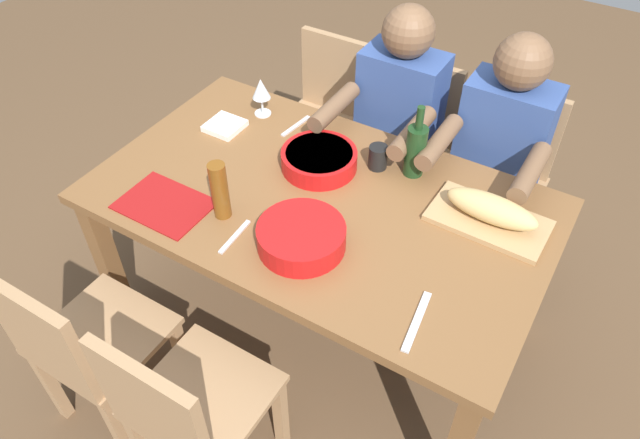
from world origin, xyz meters
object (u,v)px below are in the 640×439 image
chair_far_right (81,345)px  napkin_stack (225,126)px  diner_near_center (395,122)px  chair_far_center (185,409)px  cup_near_center (378,157)px  bread_loaf (492,209)px  chair_near_left (500,172)px  serving_bowl_salad (319,159)px  chair_near_center (408,141)px  diner_near_left (496,156)px  chair_near_right (326,113)px  wine_bottle (416,149)px  serving_bowl_pasta (301,236)px  beer_bottle (220,191)px  dining_table (320,215)px  cutting_board (488,220)px  wine_glass (261,90)px

chair_far_right → napkin_stack: size_ratio=6.07×
diner_near_center → chair_far_center: diner_near_center is taller
cup_near_center → bread_loaf: bearing=171.0°
chair_near_left → serving_bowl_salad: 0.90m
serving_bowl_salad → napkin_stack: bearing=-1.9°
chair_near_center → diner_near_left: 0.53m
chair_far_center → bread_loaf: (-0.56, -0.99, 0.32)m
chair_near_right → chair_near_center: bearing=180.0°
chair_near_right → wine_bottle: (-0.68, 0.50, 0.37)m
diner_near_center → napkin_stack: size_ratio=8.57×
serving_bowl_pasta → beer_bottle: 0.32m
diner_near_left → wine_bottle: diner_near_left is taller
beer_bottle → cup_near_center: bearing=-123.4°
chair_near_center → dining_table: bearing=90.0°
wine_bottle → napkin_stack: size_ratio=2.07×
serving_bowl_salad → diner_near_center: bearing=-101.0°
beer_bottle → cup_near_center: beer_bottle is taller
chair_near_right → serving_bowl_pasta: bearing=116.7°
chair_far_right → cup_near_center: size_ratio=9.20×
diner_near_center → serving_bowl_pasta: 0.86m
chair_near_center → bread_loaf: size_ratio=2.66×
serving_bowl_pasta → cup_near_center: cup_near_center is taller
serving_bowl_pasta → chair_near_right: bearing=-63.3°
cutting_board → chair_far_center: bearing=60.5°
cutting_board → diner_near_left: bearing=-75.6°
serving_bowl_salad → napkin_stack: 0.46m
serving_bowl_salad → wine_glass: size_ratio=1.73×
napkin_stack → diner_near_center: bearing=-140.5°
bread_loaf → chair_near_left: bearing=-79.8°
wine_glass → cup_near_center: bearing=173.6°
cutting_board → beer_bottle: 0.92m
wine_bottle → diner_near_center: bearing=-54.7°
diner_near_left → chair_near_center: bearing=-22.2°
chair_near_left → cup_near_center: bearing=56.7°
chair_near_right → chair_far_center: bearing=105.7°
chair_far_center → cup_near_center: chair_far_center is taller
serving_bowl_pasta → bread_loaf: bearing=-139.1°
chair_far_center → wine_bottle: (-0.23, -1.10, 0.37)m
chair_near_center → napkin_stack: chair_near_center is taller
serving_bowl_salad → bread_loaf: 0.66m
chair_far_right → dining_table: bearing=-119.3°
chair_near_left → diner_near_left: bearing=90.0°
dining_table → cutting_board: bearing=-161.5°
chair_near_right → chair_far_right: bearing=90.0°
wine_glass → wine_bottle: bearing=177.8°
chair_far_center → bread_loaf: 1.18m
chair_near_left → wine_bottle: wine_bottle is taller
serving_bowl_pasta → napkin_stack: (0.63, -0.40, -0.03)m
wine_glass → napkin_stack: 0.21m
chair_far_right → chair_near_right: size_ratio=1.00×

